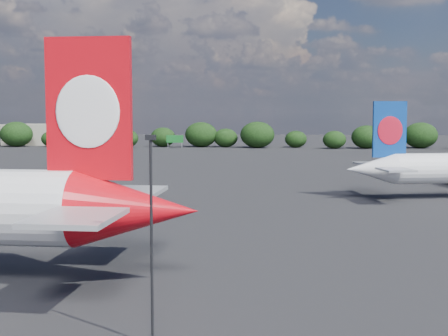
# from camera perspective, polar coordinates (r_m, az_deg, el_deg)

# --- Properties ---
(ground) EXTENTS (500.00, 500.00, 0.00)m
(ground) POSITION_cam_1_polar(r_m,az_deg,el_deg) (103.86, -6.14, -1.93)
(ground) COLOR black
(ground) RESTS_ON ground
(apron_lamp_post) EXTENTS (0.55, 0.30, 11.58)m
(apron_lamp_post) POSITION_cam_1_polar(r_m,az_deg,el_deg) (34.15, -6.65, -5.61)
(apron_lamp_post) COLOR black
(apron_lamp_post) RESTS_ON ground
(terminal_building) EXTENTS (42.00, 16.00, 8.00)m
(terminal_building) POSITION_cam_1_polar(r_m,az_deg,el_deg) (248.49, -14.59, 2.98)
(terminal_building) COLOR gray
(terminal_building) RESTS_ON ground
(highway_sign) EXTENTS (6.00, 0.30, 4.50)m
(highway_sign) POSITION_cam_1_polar(r_m,az_deg,el_deg) (220.59, -4.52, 2.65)
(highway_sign) COLOR #135F20
(highway_sign) RESTS_ON ground
(billboard_yellow) EXTENTS (5.00, 0.30, 5.50)m
(billboard_yellow) POSITION_cam_1_polar(r_m,az_deg,el_deg) (223.21, 3.37, 2.88)
(billboard_yellow) COLOR yellow
(billboard_yellow) RESTS_ON ground
(horizon_treeline) EXTENTS (205.70, 15.85, 9.31)m
(horizon_treeline) POSITION_cam_1_polar(r_m,az_deg,el_deg) (221.98, 1.87, 2.93)
(horizon_treeline) COLOR black
(horizon_treeline) RESTS_ON ground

